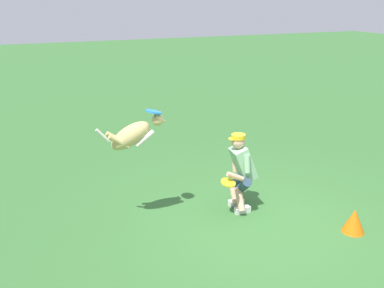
{
  "coord_description": "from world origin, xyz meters",
  "views": [
    {
      "loc": [
        3.3,
        4.88,
        3.32
      ],
      "look_at": [
        0.81,
        -0.79,
        1.2
      ],
      "focal_mm": 40.36,
      "sensor_mm": 36.0,
      "label": 1
    }
  ],
  "objects": [
    {
      "name": "training_cone",
      "position": [
        -1.17,
        0.67,
        0.18
      ],
      "size": [
        0.33,
        0.33,
        0.37
      ],
      "primitive_type": "cone",
      "color": "orange",
      "rests_on": "ground_plane"
    },
    {
      "name": "ground_plane",
      "position": [
        0.0,
        0.0,
        0.0
      ],
      "size": [
        60.0,
        60.0,
        0.0
      ],
      "primitive_type": "plane",
      "color": "#356931"
    },
    {
      "name": "frisbee_flying",
      "position": [
        1.36,
        -0.93,
        1.73
      ],
      "size": [
        0.34,
        0.34,
        0.1
      ],
      "primitive_type": "cylinder",
      "rotation": [
        0.21,
        -0.12,
        5.36
      ],
      "color": "#2881EF"
    },
    {
      "name": "dog",
      "position": [
        1.68,
        -0.93,
        1.42
      ],
      "size": [
        1.06,
        0.29,
        0.57
      ],
      "rotation": [
        0.0,
        0.0,
        3.13
      ],
      "color": "tan"
    },
    {
      "name": "person",
      "position": [
        0.01,
        -0.65,
        0.7
      ],
      "size": [
        0.62,
        0.66,
        1.29
      ],
      "rotation": [
        0.0,
        0.0,
        -0.13
      ],
      "color": "silver",
      "rests_on": "ground_plane"
    },
    {
      "name": "frisbee_held",
      "position": [
        0.35,
        -0.46,
        0.61
      ],
      "size": [
        0.27,
        0.26,
        0.11
      ],
      "primitive_type": "cylinder",
      "rotation": [
        0.15,
        -0.22,
        4.54
      ],
      "color": "yellow",
      "rests_on": "person"
    }
  ]
}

